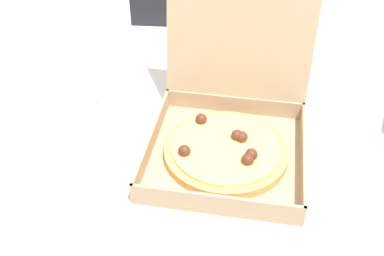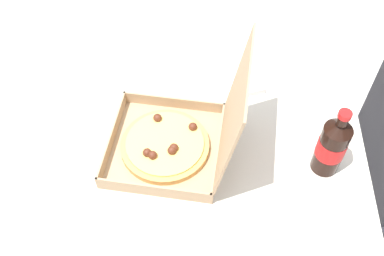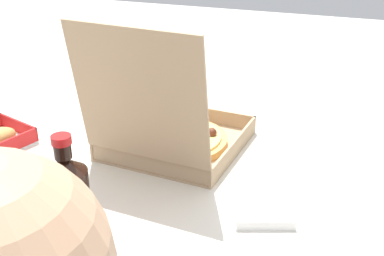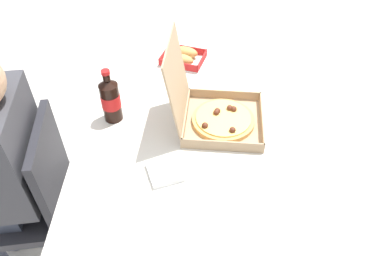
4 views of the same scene
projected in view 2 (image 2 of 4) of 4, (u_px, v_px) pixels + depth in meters
ground_plane at (210, 240)px, 1.89m from camera, size 10.00×10.00×0.00m
dining_table at (217, 146)px, 1.35m from camera, size 1.43×0.81×0.75m
pizza_box_open at (177, 139)px, 1.21m from camera, size 0.33×0.38×0.34m
cola_bottle at (332, 146)px, 1.14m from camera, size 0.07×0.07×0.22m
paper_menu at (194, 7)px, 1.63m from camera, size 0.24×0.19×0.00m
napkin_pile at (242, 82)px, 1.39m from camera, size 0.14×0.14×0.02m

